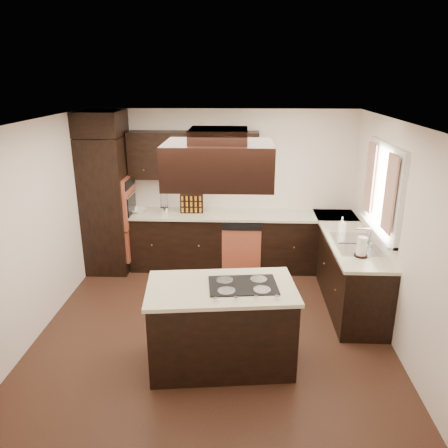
{
  "coord_description": "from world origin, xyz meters",
  "views": [
    {
      "loc": [
        0.34,
        -4.75,
        2.98
      ],
      "look_at": [
        0.1,
        0.6,
        1.15
      ],
      "focal_mm": 35.0,
      "sensor_mm": 36.0,
      "label": 1
    }
  ],
  "objects_px": {
    "oven_column": "(107,205)",
    "spice_rack": "(192,204)",
    "range_hood": "(219,164)",
    "island": "(221,327)"
  },
  "relations": [
    {
      "from": "spice_rack",
      "to": "island",
      "type": "bearing_deg",
      "value": -79.64
    },
    {
      "from": "oven_column",
      "to": "spice_rack",
      "type": "distance_m",
      "value": 1.32
    },
    {
      "from": "range_hood",
      "to": "island",
      "type": "bearing_deg",
      "value": -79.39
    },
    {
      "from": "oven_column",
      "to": "spice_rack",
      "type": "bearing_deg",
      "value": 4.42
    },
    {
      "from": "range_hood",
      "to": "spice_rack",
      "type": "bearing_deg",
      "value": 103.44
    },
    {
      "from": "range_hood",
      "to": "oven_column",
      "type": "bearing_deg",
      "value": 129.74
    },
    {
      "from": "island",
      "to": "range_hood",
      "type": "distance_m",
      "value": 1.73
    },
    {
      "from": "island",
      "to": "range_hood",
      "type": "height_order",
      "value": "range_hood"
    },
    {
      "from": "oven_column",
      "to": "spice_rack",
      "type": "height_order",
      "value": "oven_column"
    },
    {
      "from": "island",
      "to": "range_hood",
      "type": "relative_size",
      "value": 1.41
    }
  ]
}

